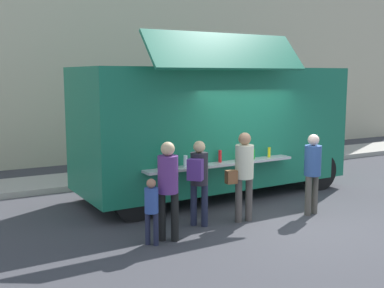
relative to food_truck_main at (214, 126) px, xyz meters
name	(u,v)px	position (x,y,z in m)	size (l,w,h in m)	color
ground_plane	(284,220)	(0.14, -2.41, -1.61)	(60.00, 60.00, 0.00)	#38383D
curb_strip	(19,187)	(-4.00, 2.62, -1.54)	(28.00, 1.60, 0.15)	#9E998E
building_behind	(25,26)	(-3.00, 6.52, 2.68)	(32.00, 2.40, 8.59)	#C3B899
food_truck_main	(214,126)	(0.00, 0.00, 0.00)	(6.39, 3.08, 3.63)	#186D4E
trash_bin	(278,148)	(3.77, 2.32, -1.12)	(0.60, 0.60, 0.99)	#306639
customer_front_ordering	(243,169)	(-0.62, -2.09, -0.59)	(0.57, 0.35, 1.72)	#4C4540
customer_mid_with_backpack	(199,175)	(-1.52, -1.94, -0.63)	(0.50, 0.49, 1.60)	#1F233A
customer_rear_waiting	(168,182)	(-2.35, -2.36, -0.60)	(0.35, 0.35, 1.70)	black
customer_extra_browsing	(313,167)	(0.86, -2.36, -0.64)	(0.34, 0.33, 1.63)	#504A41
child_near_queue	(151,206)	(-2.68, -2.42, -0.94)	(0.23, 0.23, 1.12)	#1E2139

